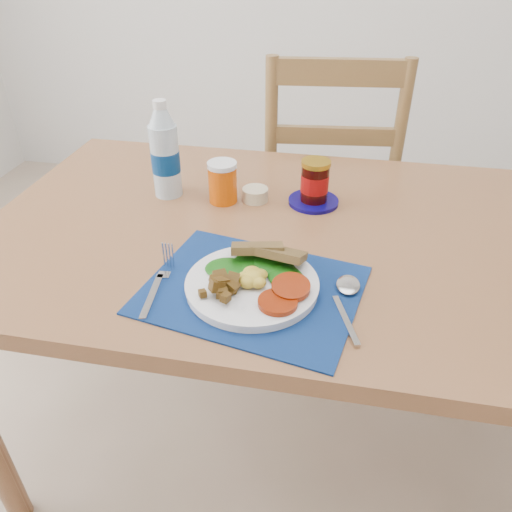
{
  "coord_description": "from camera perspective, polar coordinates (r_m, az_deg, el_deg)",
  "views": [
    {
      "loc": [
        0.13,
        -0.79,
        1.34
      ],
      "look_at": [
        -0.02,
        -0.01,
        0.8
      ],
      "focal_mm": 35.0,
      "sensor_mm": 36.0,
      "label": 1
    }
  ],
  "objects": [
    {
      "name": "placemat",
      "position": [
        0.97,
        -0.45,
        -3.86
      ],
      "size": [
        0.45,
        0.39,
        0.0
      ],
      "primitive_type": "cube",
      "rotation": [
        0.0,
        0.0,
        -0.19
      ],
      "color": "black",
      "rests_on": "table"
    },
    {
      "name": "water_bottle",
      "position": [
        1.29,
        -10.36,
        11.29
      ],
      "size": [
        0.07,
        0.07,
        0.25
      ],
      "color": "#ADBFCC",
      "rests_on": "table"
    },
    {
      "name": "table",
      "position": [
        1.21,
        2.88,
        -0.15
      ],
      "size": [
        1.4,
        0.9,
        0.75
      ],
      "color": "brown",
      "rests_on": "ground"
    },
    {
      "name": "jam_on_saucer",
      "position": [
        1.26,
        6.71,
        8.08
      ],
      "size": [
        0.13,
        0.13,
        0.11
      ],
      "color": "#0A0556",
      "rests_on": "table"
    },
    {
      "name": "breakfast_plate",
      "position": [
        0.95,
        -0.79,
        -3.03
      ],
      "size": [
        0.25,
        0.25,
        0.06
      ],
      "rotation": [
        0.0,
        0.0,
        0.06
      ],
      "color": "silver",
      "rests_on": "placemat"
    },
    {
      "name": "ramekin",
      "position": [
        1.28,
        -0.09,
        7.05
      ],
      "size": [
        0.07,
        0.07,
        0.03
      ],
      "primitive_type": "cylinder",
      "color": "beige",
      "rests_on": "table"
    },
    {
      "name": "chair_far",
      "position": [
        1.81,
        8.26,
        9.94
      ],
      "size": [
        0.51,
        0.49,
        1.24
      ],
      "rotation": [
        0.0,
        0.0,
        3.26
      ],
      "color": "brown",
      "rests_on": "ground"
    },
    {
      "name": "spoon",
      "position": [
        0.96,
        10.4,
        -4.42
      ],
      "size": [
        0.06,
        0.2,
        0.01
      ],
      "rotation": [
        0.0,
        0.0,
        0.35
      ],
      "color": "#B2B5BA",
      "rests_on": "placemat"
    },
    {
      "name": "ground",
      "position": [
        1.57,
        0.92,
        -25.15
      ],
      "size": [
        4.0,
        4.0,
        0.0
      ],
      "primitive_type": "plane",
      "color": "gray",
      "rests_on": "ground"
    },
    {
      "name": "fork",
      "position": [
        1.0,
        -10.95,
        -2.96
      ],
      "size": [
        0.03,
        0.19,
        0.0
      ],
      "rotation": [
        0.0,
        0.0,
        0.11
      ],
      "color": "#B2B5BA",
      "rests_on": "placemat"
    },
    {
      "name": "juice_glass",
      "position": [
        1.26,
        -3.83,
        8.3
      ],
      "size": [
        0.07,
        0.07,
        0.1
      ],
      "primitive_type": "cylinder",
      "color": "#CC4C05",
      "rests_on": "table"
    }
  ]
}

